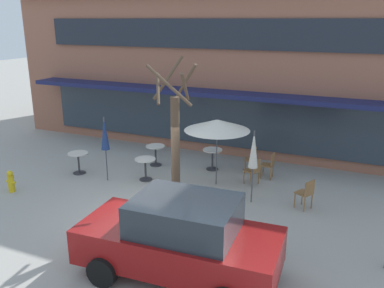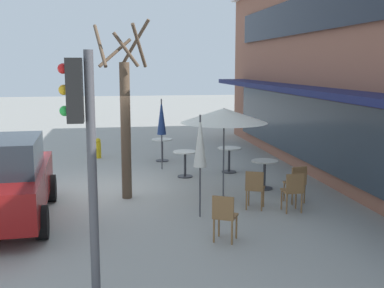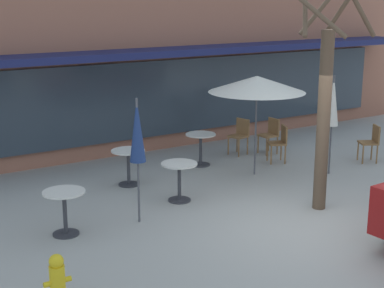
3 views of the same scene
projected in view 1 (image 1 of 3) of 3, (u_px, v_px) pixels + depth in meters
The scene contains 16 objects.
ground_plane at pixel (142, 216), 11.24m from camera, with size 80.00×80.00×0.00m, color #9E9B93.
building_facade at pixel (248, 63), 18.99m from camera, with size 19.34×9.10×6.52m.
cafe_table_near_wall at pixel (78, 159), 14.22m from camera, with size 0.70×0.70×0.76m.
cafe_table_streetside at pixel (145, 166), 13.63m from camera, with size 0.70×0.70×0.76m.
cafe_table_by_tree at pixel (212, 156), 14.58m from camera, with size 0.70×0.70×0.76m.
cafe_table_mid_patio at pixel (156, 152), 15.01m from camera, with size 0.70×0.70×0.76m.
patio_umbrella_green_folded at pixel (217, 125), 12.81m from camera, with size 2.10×2.10×2.20m.
patio_umbrella_cream_folded at pixel (254, 150), 11.63m from camera, with size 0.28×0.28×2.20m.
patio_umbrella_corner_open at pixel (105, 134), 13.26m from camera, with size 0.28×0.28×2.20m.
cafe_chair_0 at pixel (253, 158), 14.33m from camera, with size 0.48×0.48×0.89m.
cafe_chair_1 at pixel (253, 170), 13.23m from camera, with size 0.53×0.53×0.89m.
cafe_chair_2 at pixel (306, 192), 11.51m from camera, with size 0.54×0.54×0.89m.
cafe_chair_3 at pixel (270, 164), 13.76m from camera, with size 0.40×0.40×0.89m.
parked_sedan at pixel (180, 238), 8.40m from camera, with size 4.29×2.19×1.76m.
street_tree at pixel (175, 145), 10.90m from camera, with size 1.34×1.35×4.30m.
fire_hydrant at pixel (11, 181), 12.73m from camera, with size 0.36×0.20×0.71m.
Camera 1 is at (5.36, -8.73, 5.22)m, focal length 38.00 mm.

